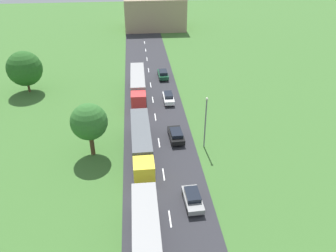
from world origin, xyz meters
TOP-DOWN VIEW (x-y plane):
  - road at (0.00, 24.50)m, footprint 10.00×140.00m
  - lane_marking_centre at (0.00, 20.47)m, footprint 0.16×121.27m
  - truck_lead at (-2.60, 12.02)m, footprint 2.54×13.62m
  - truck_second at (-2.50, 28.48)m, footprint 2.67×14.45m
  - truck_third at (-2.50, 47.41)m, footprint 2.60×14.89m
  - car_second at (2.72, 18.76)m, footprint 1.97×4.25m
  - car_third at (2.51, 31.98)m, footprint 2.09×4.52m
  - car_fourth at (2.68, 44.31)m, footprint 1.75×4.36m
  - car_fifth at (2.71, 55.30)m, footprint 1.98×4.64m
  - lamppost_second at (6.18, 29.82)m, footprint 0.36×0.36m
  - tree_oak at (-22.70, 51.24)m, footprint 6.27×6.27m
  - tree_birch at (-9.08, 29.66)m, footprint 4.81×4.81m
  - distant_building at (3.82, 95.40)m, footprint 17.80×12.51m

SIDE VIEW (x-z plane):
  - road at x=0.00m, z-range 0.00..0.06m
  - lane_marking_centre at x=0.00m, z-range 0.06..0.07m
  - car_second at x=2.72m, z-range 0.10..1.54m
  - car_third at x=2.51m, z-range 0.10..1.58m
  - car_fourth at x=2.68m, z-range 0.09..1.63m
  - car_fifth at x=2.71m, z-range 0.09..1.68m
  - truck_second at x=-2.50m, z-range 0.34..3.82m
  - truck_lead at x=-2.60m, z-range 0.32..3.87m
  - truck_third at x=-2.50m, z-range 0.34..4.00m
  - lamppost_second at x=6.18m, z-range 0.47..8.08m
  - distant_building at x=3.82m, z-range 0.00..9.10m
  - tree_oak at x=-22.70m, z-range 0.71..8.41m
  - tree_birch at x=-9.08m, z-range 1.27..8.68m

